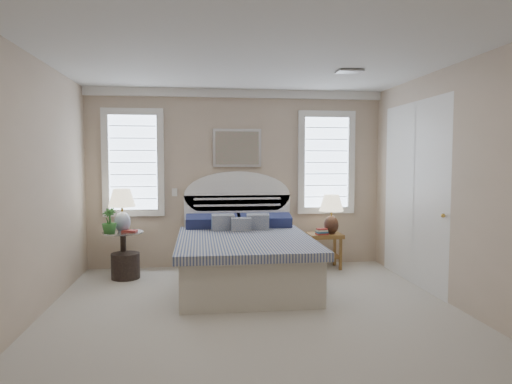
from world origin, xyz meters
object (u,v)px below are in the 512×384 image
object	(u,v)px
lamp_left	(122,205)
lamp_right	(331,210)
side_table_left	(123,249)
floor_pot	(126,266)
nightstand_right	(325,243)
bed	(244,254)

from	to	relation	value
lamp_left	lamp_right	distance (m)	3.05
lamp_left	side_table_left	bearing A→B (deg)	-67.26
lamp_left	floor_pot	bearing A→B (deg)	-70.93
side_table_left	lamp_right	distance (m)	3.09
nightstand_right	bed	bearing A→B (deg)	-151.97
side_table_left	nightstand_right	world-z (taller)	side_table_left
lamp_right	lamp_left	bearing A→B (deg)	-178.87
nightstand_right	lamp_left	distance (m)	3.02
bed	side_table_left	distance (m)	1.75
bed	nightstand_right	size ratio (longest dim) A/B	4.29
bed	floor_pot	xyz separation A→B (m)	(-1.60, 0.44, -0.21)
floor_pot	lamp_left	distance (m)	0.85
nightstand_right	lamp_right	xyz separation A→B (m)	(0.09, -0.02, 0.51)
nightstand_right	lamp_right	world-z (taller)	lamp_right
floor_pot	lamp_right	size ratio (longest dim) A/B	0.65
bed	lamp_right	size ratio (longest dim) A/B	3.83
lamp_right	nightstand_right	bearing A→B (deg)	169.05
bed	floor_pot	size ratio (longest dim) A/B	5.87
side_table_left	lamp_left	distance (m)	0.62
side_table_left	lamp_left	world-z (taller)	lamp_left
floor_pot	bed	bearing A→B (deg)	-15.41
lamp_left	bed	bearing A→B (deg)	-20.31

